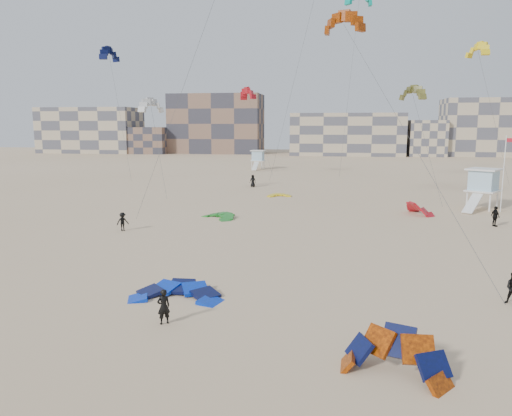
% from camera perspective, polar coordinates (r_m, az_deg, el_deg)
% --- Properties ---
extents(ground, '(320.00, 320.00, 0.00)m').
position_cam_1_polar(ground, '(22.59, -11.06, -13.58)').
color(ground, beige).
rests_on(ground, ground).
extents(kite_ground_blue, '(4.51, 4.74, 1.97)m').
position_cam_1_polar(kite_ground_blue, '(26.39, -9.07, -10.07)').
color(kite_ground_blue, '#0025F1').
rests_on(kite_ground_blue, ground).
extents(kite_ground_orange, '(4.98, 4.94, 3.89)m').
position_cam_1_polar(kite_ground_orange, '(19.34, 15.44, -17.90)').
color(kite_ground_orange, '#D34D05').
rests_on(kite_ground_orange, ground).
extents(kite_ground_green, '(4.96, 4.99, 1.44)m').
position_cam_1_polar(kite_ground_green, '(47.69, -4.23, -1.14)').
color(kite_ground_green, '#228C24').
rests_on(kite_ground_green, ground).
extents(kite_ground_red_far, '(4.55, 4.49, 3.50)m').
position_cam_1_polar(kite_ground_red_far, '(52.07, 18.15, -0.69)').
color(kite_ground_red_far, '#BA1135').
rests_on(kite_ground_red_far, ground).
extents(kite_ground_yellow, '(3.36, 3.47, 0.80)m').
position_cam_1_polar(kite_ground_yellow, '(61.82, 2.67, 1.33)').
color(kite_ground_yellow, yellow).
rests_on(kite_ground_yellow, ground).
extents(kitesurfer_main, '(0.70, 0.66, 1.60)m').
position_cam_1_polar(kitesurfer_main, '(22.96, -10.51, -11.02)').
color(kitesurfer_main, black).
rests_on(kitesurfer_main, ground).
extents(kitesurfer_c, '(1.14, 1.10, 1.56)m').
position_cam_1_polar(kitesurfer_c, '(43.14, -15.00, -1.51)').
color(kitesurfer_c, black).
rests_on(kitesurfer_c, ground).
extents(kitesurfer_d, '(0.78, 1.14, 1.79)m').
position_cam_1_polar(kitesurfer_d, '(48.18, 25.68, -0.87)').
color(kitesurfer_d, black).
rests_on(kitesurfer_d, ground).
extents(kitesurfer_e, '(0.87, 0.57, 1.75)m').
position_cam_1_polar(kitesurfer_e, '(71.03, -0.37, 3.12)').
color(kitesurfer_e, black).
rests_on(kitesurfer_e, ground).
extents(kitesurfer_f, '(0.89, 1.68, 1.73)m').
position_cam_1_polar(kitesurfer_f, '(75.17, 24.84, 2.58)').
color(kitesurfer_f, black).
rests_on(kitesurfer_f, ground).
extents(kite_fly_orange, '(9.53, 27.43, 17.78)m').
position_cam_1_polar(kite_fly_orange, '(48.28, 10.00, 19.95)').
color(kite_fly_orange, '#D34D05').
rests_on(kite_fly_orange, ground).
extents(kite_fly_grey, '(6.72, 10.26, 11.09)m').
position_cam_1_polar(kite_fly_grey, '(62.30, -11.90, 11.24)').
color(kite_fly_grey, silver).
rests_on(kite_fly_grey, ground).
extents(kite_fly_olive, '(4.51, 8.23, 12.04)m').
position_cam_1_polar(kite_fly_olive, '(56.08, 17.47, 12.30)').
color(kite_fly_olive, olive).
rests_on(kite_fly_olive, ground).
extents(kite_fly_yellow, '(8.23, 6.30, 17.59)m').
position_cam_1_polar(kite_fly_yellow, '(66.81, 24.04, 16.07)').
color(kite_fly_yellow, yellow).
rests_on(kite_fly_yellow, ground).
extents(kite_fly_navy, '(6.51, 6.39, 18.88)m').
position_cam_1_polar(kite_fly_navy, '(78.08, -16.42, 16.40)').
color(kite_fly_navy, '#070D45').
rests_on(kite_fly_navy, ground).
extents(kite_fly_teal_b, '(5.19, 5.14, 27.31)m').
position_cam_1_polar(kite_fly_teal_b, '(81.04, 11.71, 22.30)').
color(kite_fly_teal_b, '#02AF99').
rests_on(kite_fly_teal_b, ground).
extents(kite_fly_red, '(7.42, 7.48, 13.93)m').
position_cam_1_polar(kite_fly_red, '(83.17, -0.94, 12.82)').
color(kite_fly_red, '#BA1135').
rests_on(kite_fly_red, ground).
extents(lifeguard_tower_near, '(4.19, 6.44, 4.28)m').
position_cam_1_polar(lifeguard_tower_near, '(57.39, 24.52, 1.98)').
color(lifeguard_tower_near, white).
rests_on(lifeguard_tower_near, ground).
extents(lifeguard_tower_far, '(2.83, 5.23, 3.78)m').
position_cam_1_polar(lifeguard_tower_far, '(99.52, 0.23, 5.53)').
color(lifeguard_tower_far, white).
rests_on(lifeguard_tower_far, ground).
extents(flagpole, '(0.63, 0.10, 7.75)m').
position_cam_1_polar(flagpole, '(56.05, 26.45, 3.69)').
color(flagpole, white).
rests_on(flagpole, ground).
extents(condo_west_a, '(30.00, 15.00, 14.00)m').
position_cam_1_polar(condo_west_a, '(168.32, -18.34, 8.43)').
color(condo_west_a, tan).
rests_on(condo_west_a, ground).
extents(condo_west_b, '(28.00, 14.00, 18.00)m').
position_cam_1_polar(condo_west_b, '(157.94, -4.52, 9.56)').
color(condo_west_b, '#7B5C4A').
rests_on(condo_west_b, ground).
extents(condo_mid, '(32.00, 16.00, 12.00)m').
position_cam_1_polar(condo_mid, '(149.48, 10.35, 8.29)').
color(condo_mid, tan).
rests_on(condo_mid, ground).
extents(condo_east, '(26.00, 14.00, 16.00)m').
position_cam_1_polar(condo_east, '(157.30, 25.24, 8.33)').
color(condo_east, tan).
rests_on(condo_east, ground).
extents(condo_fill_left, '(12.00, 10.00, 8.00)m').
position_cam_1_polar(condo_fill_left, '(158.30, -12.13, 7.57)').
color(condo_fill_left, '#7B5C4A').
rests_on(condo_fill_left, ground).
extents(condo_fill_right, '(10.00, 10.00, 10.00)m').
position_cam_1_polar(condo_fill_right, '(149.51, 18.88, 7.56)').
color(condo_fill_right, tan).
rests_on(condo_fill_right, ground).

